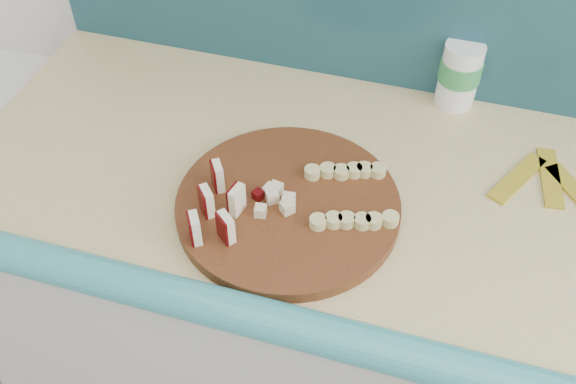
# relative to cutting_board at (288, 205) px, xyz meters

# --- Properties ---
(kitchen_counter) EXTENTS (2.20, 0.63, 0.91)m
(kitchen_counter) POSITION_rel_cutting_board_xyz_m (0.51, 0.09, -0.46)
(kitchen_counter) COLOR silver
(kitchen_counter) RESTS_ON ground
(cutting_board) EXTENTS (0.45, 0.45, 0.02)m
(cutting_board) POSITION_rel_cutting_board_xyz_m (0.00, 0.00, 0.00)
(cutting_board) COLOR #42240E
(cutting_board) RESTS_ON kitchen_counter
(apple_wedges) EXTENTS (0.07, 0.14, 0.05)m
(apple_wedges) POSITION_rel_cutting_board_xyz_m (-0.09, -0.06, 0.04)
(apple_wedges) COLOR #F8E9C7
(apple_wedges) RESTS_ON cutting_board
(apple_chunks) EXTENTS (0.05, 0.06, 0.02)m
(apple_chunks) POSITION_rel_cutting_board_xyz_m (-0.02, -0.01, 0.02)
(apple_chunks) COLOR beige
(apple_chunks) RESTS_ON cutting_board
(banana_slices) EXTENTS (0.16, 0.16, 0.02)m
(banana_slices) POSITION_rel_cutting_board_xyz_m (0.09, 0.03, 0.02)
(banana_slices) COLOR #CBC47C
(banana_slices) RESTS_ON cutting_board
(canister) EXTENTS (0.08, 0.08, 0.12)m
(canister) POSITION_rel_cutting_board_xyz_m (0.22, 0.36, 0.05)
(canister) COLOR white
(canister) RESTS_ON kitchen_counter
(banana_peel) EXTENTS (0.20, 0.16, 0.01)m
(banana_peel) POSITION_rel_cutting_board_xyz_m (0.40, 0.18, -0.01)
(banana_peel) COLOR yellow
(banana_peel) RESTS_ON kitchen_counter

